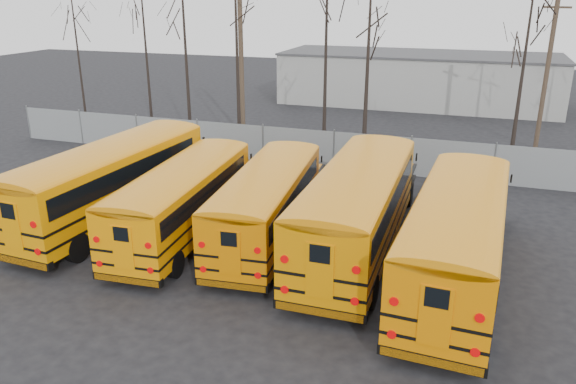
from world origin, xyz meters
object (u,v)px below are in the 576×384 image
at_px(utility_pole_right, 547,74).
at_px(utility_pole_left, 241,60).
at_px(bus_a, 114,175).
at_px(bus_d, 359,201).
at_px(bus_b, 185,194).
at_px(bus_e, 458,230).
at_px(bus_c, 269,197).

bearing_deg(utility_pole_right, utility_pole_left, -151.87).
distance_m(bus_a, bus_d, 9.99).
relative_size(bus_a, bus_b, 1.14).
height_order(bus_a, bus_e, bus_a).
distance_m(bus_d, bus_e, 3.71).
xyz_separation_m(bus_c, utility_pole_right, (10.51, 17.25, 2.76)).
distance_m(bus_a, bus_c, 6.60).
height_order(bus_e, utility_pole_right, utility_pole_right).
height_order(bus_c, bus_e, bus_e).
xyz_separation_m(bus_a, utility_pole_left, (-0.68, 14.69, 2.94)).
relative_size(bus_a, utility_pole_right, 1.37).
distance_m(bus_a, utility_pole_right, 24.58).
relative_size(bus_a, utility_pole_left, 1.25).
xyz_separation_m(bus_d, bus_e, (3.45, -1.36, -0.04)).
bearing_deg(utility_pole_right, bus_b, -107.91).
relative_size(bus_b, utility_pole_right, 1.20).
xyz_separation_m(bus_b, utility_pole_right, (13.62, 17.96, 2.76)).
bearing_deg(bus_d, bus_a, -178.97).
bearing_deg(bus_b, utility_pole_right, 48.76).
height_order(bus_b, bus_d, bus_d).
bearing_deg(utility_pole_left, bus_c, -67.05).
distance_m(bus_c, utility_pole_right, 20.39).
distance_m(bus_b, bus_c, 3.19).
xyz_separation_m(bus_d, utility_pole_left, (-10.66, 14.44, 2.94)).
bearing_deg(bus_c, utility_pole_left, 111.10).
relative_size(bus_b, bus_d, 0.89).
height_order(bus_c, utility_pole_left, utility_pole_left).
bearing_deg(bus_a, bus_c, 5.19).
relative_size(bus_e, utility_pole_right, 1.34).
bearing_deg(bus_e, bus_b, 179.21).
relative_size(bus_e, utility_pole_left, 1.22).
bearing_deg(utility_pole_left, utility_pole_right, 5.12).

